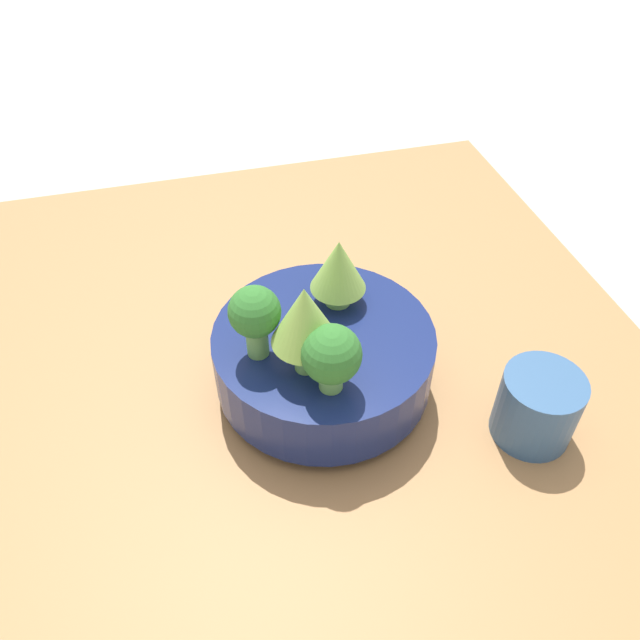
# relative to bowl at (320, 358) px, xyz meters

# --- Properties ---
(ground_plane) EXTENTS (6.00, 6.00, 0.00)m
(ground_plane) POSITION_rel_bowl_xyz_m (-0.03, 0.00, -0.08)
(ground_plane) COLOR #ADA89E
(table) EXTENTS (0.89, 0.77, 0.04)m
(table) POSITION_rel_bowl_xyz_m (-0.03, 0.00, -0.06)
(table) COLOR #9E7042
(table) RESTS_ON ground_plane
(bowl) EXTENTS (0.22, 0.22, 0.08)m
(bowl) POSITION_rel_bowl_xyz_m (0.00, 0.00, 0.00)
(bowl) COLOR navy
(bowl) RESTS_ON table
(broccoli_floret_front) EXTENTS (0.05, 0.05, 0.08)m
(broccoli_floret_front) POSITION_rel_bowl_xyz_m (0.01, -0.06, 0.08)
(broccoli_floret_front) COLOR #609347
(broccoli_floret_front) RESTS_ON bowl
(romanesco_piece_near) EXTENTS (0.06, 0.06, 0.10)m
(romanesco_piece_near) POSITION_rel_bowl_xyz_m (0.04, -0.02, 0.10)
(romanesco_piece_near) COLOR #6BA34C
(romanesco_piece_near) RESTS_ON bowl
(romanesco_piece_far) EXTENTS (0.06, 0.06, 0.08)m
(romanesco_piece_far) POSITION_rel_bowl_xyz_m (-0.04, 0.03, 0.08)
(romanesco_piece_far) COLOR #7AB256
(romanesco_piece_far) RESTS_ON bowl
(broccoli_floret_right) EXTENTS (0.05, 0.05, 0.07)m
(broccoli_floret_right) POSITION_rel_bowl_xyz_m (0.07, -0.01, 0.07)
(broccoli_floret_right) COLOR #6BA34C
(broccoli_floret_right) RESTS_ON bowl
(cup) EXTENTS (0.08, 0.08, 0.08)m
(cup) POSITION_rel_bowl_xyz_m (0.11, 0.19, -0.01)
(cup) COLOR #33567F
(cup) RESTS_ON table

